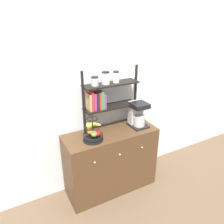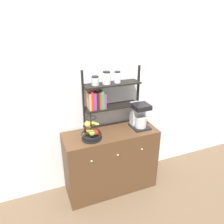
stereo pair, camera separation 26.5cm
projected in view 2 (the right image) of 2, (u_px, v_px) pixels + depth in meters
ground_plane at (117, 197)px, 2.91m from camera, size 12.00×12.00×0.00m
wall_back at (103, 94)px, 2.82m from camera, size 7.00×0.05×2.60m
sideboard at (111, 161)px, 2.93m from camera, size 1.20×0.48×0.87m
coffee_maker at (139, 115)px, 2.84m from camera, size 0.22×0.25×0.33m
fruit_stand at (91, 131)px, 2.56m from camera, size 0.24×0.24×0.34m
shelf_hutch at (105, 94)px, 2.65m from camera, size 0.75×0.20×0.79m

